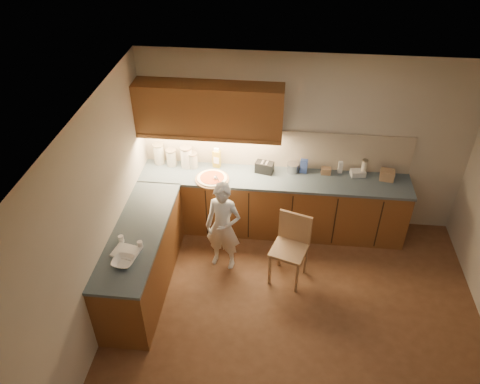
{
  "coord_description": "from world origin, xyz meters",
  "views": [
    {
      "loc": [
        -0.29,
        -3.66,
        4.64
      ],
      "look_at": [
        -0.8,
        1.2,
        1.0
      ],
      "focal_mm": 35.0,
      "sensor_mm": 36.0,
      "label": 1
    }
  ],
  "objects": [
    {
      "name": "canister_b",
      "position": [
        -1.86,
        1.86,
        1.05
      ],
      "size": [
        0.15,
        0.15,
        0.26
      ],
      "rotation": [
        0.0,
        0.0,
        -0.4
      ],
      "color": "beige",
      "rests_on": "l_counter"
    },
    {
      "name": "tall_jar",
      "position": [
        0.86,
        1.89,
        1.05
      ],
      "size": [
        0.08,
        0.08,
        0.25
      ],
      "rotation": [
        0.0,
        0.0,
        -0.38
      ],
      "color": "white",
      "rests_on": "l_counter"
    },
    {
      "name": "canister_d",
      "position": [
        -1.54,
        1.83,
        1.04
      ],
      "size": [
        0.14,
        0.14,
        0.23
      ],
      "rotation": [
        0.0,
        0.0,
        0.32
      ],
      "color": "beige",
      "rests_on": "l_counter"
    },
    {
      "name": "white_bottle",
      "position": [
        0.54,
        1.92,
        1.01
      ],
      "size": [
        0.06,
        0.06,
        0.17
      ],
      "primitive_type": "cube",
      "rotation": [
        0.0,
        0.0,
        0.11
      ],
      "color": "white",
      "rests_on": "l_counter"
    },
    {
      "name": "mixing_bowl",
      "position": [
        -1.95,
        -0.15,
        0.95
      ],
      "size": [
        0.27,
        0.27,
        0.06
      ],
      "primitive_type": "imported",
      "rotation": [
        0.0,
        0.0,
        -0.13
      ],
      "color": "white",
      "rests_on": "l_counter"
    },
    {
      "name": "steel_pot",
      "position": [
        -0.12,
        1.87,
        0.99
      ],
      "size": [
        0.17,
        0.17,
        0.13
      ],
      "color": "#B1B1B6",
      "rests_on": "l_counter"
    },
    {
      "name": "backsplash",
      "position": [
        -0.38,
        1.99,
        1.21
      ],
      "size": [
        3.75,
        0.02,
        0.58
      ],
      "primitive_type": "cube",
      "color": "#BFAF94",
      "rests_on": "l_counter"
    },
    {
      "name": "upper_cabinets",
      "position": [
        -1.27,
        1.82,
        1.85
      ],
      "size": [
        1.95,
        0.36,
        0.73
      ],
      "color": "brown",
      "rests_on": "ground"
    },
    {
      "name": "canister_a",
      "position": [
        -2.04,
        1.89,
        1.08
      ],
      "size": [
        0.16,
        0.16,
        0.31
      ],
      "rotation": [
        0.0,
        0.0,
        -0.39
      ],
      "color": "beige",
      "rests_on": "l_counter"
    },
    {
      "name": "room",
      "position": [
        0.0,
        0.0,
        1.68
      ],
      "size": [
        4.54,
        4.5,
        2.62
      ],
      "color": "brown",
      "rests_on": "ground"
    },
    {
      "name": "canister_c",
      "position": [
        -1.63,
        1.84,
        1.08
      ],
      "size": [
        0.17,
        0.17,
        0.32
      ],
      "rotation": [
        0.0,
        0.0,
        -0.38
      ],
      "color": "white",
      "rests_on": "l_counter"
    },
    {
      "name": "l_counter",
      "position": [
        -0.92,
        1.25,
        0.46
      ],
      "size": [
        3.77,
        2.62,
        0.92
      ],
      "color": "brown",
      "rests_on": "ground"
    },
    {
      "name": "card_box_b",
      "position": [
        1.17,
        1.81,
        0.99
      ],
      "size": [
        0.21,
        0.18,
        0.15
      ],
      "primitive_type": "cube",
      "rotation": [
        0.0,
        0.0,
        -0.17
      ],
      "color": "tan",
      "rests_on": "l_counter"
    },
    {
      "name": "blue_box",
      "position": [
        0.03,
        1.87,
        1.02
      ],
      "size": [
        0.11,
        0.08,
        0.2
      ],
      "primitive_type": "cube",
      "rotation": [
        0.0,
        0.0,
        -0.13
      ],
      "color": "#334B9B",
      "rests_on": "l_counter"
    },
    {
      "name": "spice_jar_b",
      "position": [
        -1.84,
        0.13,
        0.96
      ],
      "size": [
        0.08,
        0.08,
        0.08
      ],
      "primitive_type": "cylinder",
      "rotation": [
        0.0,
        0.0,
        -0.35
      ],
      "color": "silver",
      "rests_on": "l_counter"
    },
    {
      "name": "flat_pack",
      "position": [
        0.78,
        1.87,
        0.96
      ],
      "size": [
        0.22,
        0.17,
        0.08
      ],
      "primitive_type": "cube",
      "rotation": [
        0.0,
        0.0,
        0.15
      ],
      "color": "silver",
      "rests_on": "l_counter"
    },
    {
      "name": "wooden_chair",
      "position": [
        -0.1,
        0.77,
        0.55
      ],
      "size": [
        0.54,
        0.54,
        0.95
      ],
      "rotation": [
        0.0,
        0.0,
        -0.31
      ],
      "color": "tan",
      "rests_on": "ground"
    },
    {
      "name": "card_box_a",
      "position": [
        0.34,
        1.86,
        0.97
      ],
      "size": [
        0.13,
        0.1,
        0.09
      ],
      "primitive_type": "cube",
      "rotation": [
        0.0,
        0.0,
        -0.03
      ],
      "color": "#957250",
      "rests_on": "l_counter"
    },
    {
      "name": "toaster",
      "position": [
        -0.52,
        1.81,
        1.0
      ],
      "size": [
        0.27,
        0.19,
        0.16
      ],
      "rotation": [
        0.0,
        0.0,
        -0.23
      ],
      "color": "black",
      "rests_on": "l_counter"
    },
    {
      "name": "child",
      "position": [
        -0.99,
        0.89,
        0.65
      ],
      "size": [
        0.53,
        0.41,
        1.31
      ],
      "primitive_type": "imported",
      "rotation": [
        0.0,
        0.0,
        -0.21
      ],
      "color": "white",
      "rests_on": "ground"
    },
    {
      "name": "spice_jar_a",
      "position": [
        -2.08,
        0.2,
        0.96
      ],
      "size": [
        0.08,
        0.08,
        0.08
      ],
      "primitive_type": "cylinder",
      "rotation": [
        0.0,
        0.0,
        -0.26
      ],
      "color": "white",
      "rests_on": "l_counter"
    },
    {
      "name": "oil_jug",
      "position": [
        -1.21,
        1.88,
        1.06
      ],
      "size": [
        0.12,
        0.1,
        0.3
      ],
      "rotation": [
        0.0,
        0.0,
        -0.23
      ],
      "color": "#B09623",
      "rests_on": "l_counter"
    },
    {
      "name": "pizza_on_board",
      "position": [
        -1.22,
        1.55,
        0.94
      ],
      "size": [
        0.47,
        0.47,
        0.19
      ],
      "rotation": [
        0.0,
        0.0,
        -0.06
      ],
      "color": "#A07950",
      "rests_on": "l_counter"
    },
    {
      "name": "dough_cloth",
      "position": [
        -1.98,
        0.03,
        0.93
      ],
      "size": [
        0.33,
        0.28,
        0.02
      ],
      "primitive_type": "cube",
      "rotation": [
        0.0,
        0.0,
        -0.2
      ],
      "color": "white",
      "rests_on": "l_counter"
    }
  ]
}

